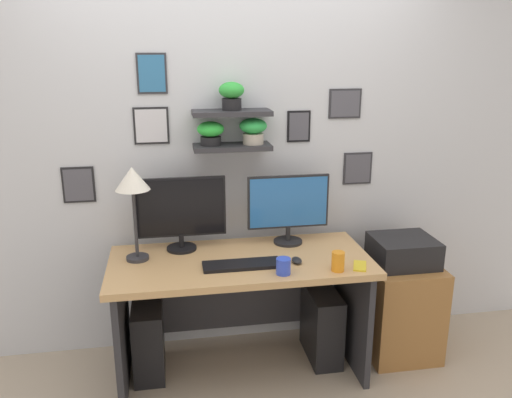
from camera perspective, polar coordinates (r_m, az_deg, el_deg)
The scene contains 15 objects.
ground_plane at distance 3.41m, azimuth -1.59°, elevation -18.27°, with size 8.00×8.00×0.00m, color tan.
back_wall_assembly at distance 3.29m, azimuth -2.88°, elevation 6.15°, with size 4.40×0.24×2.70m.
desk at distance 3.18m, azimuth -1.81°, elevation -9.77°, with size 1.52×0.68×0.75m.
monitor_left at distance 3.14m, azimuth -8.32°, elevation -1.33°, with size 0.55×0.18×0.45m.
monitor_right at distance 3.22m, azimuth 3.56°, elevation -0.79°, with size 0.51×0.18×0.43m.
keyboard at distance 2.95m, azimuth -1.56°, elevation -7.21°, with size 0.44×0.14×0.02m, color black.
computer_mouse at distance 3.00m, azimuth 4.49°, elevation -6.72°, with size 0.06×0.09×0.03m, color black.
desk_lamp at distance 2.98m, azimuth -13.37°, elevation 1.50°, with size 0.19×0.19×0.55m.
cell_phone at distance 3.00m, azimuth 11.31°, elevation -7.21°, with size 0.07×0.14×0.01m, color yellow.
coffee_mug at distance 2.84m, azimuth 3.02°, elevation -7.37°, with size 0.08×0.08×0.09m, color blue.
water_cup at distance 2.91m, azimuth 8.98°, elevation -6.77°, with size 0.07×0.07×0.11m, color orange.
drawer_cabinet at distance 3.58m, azimuth 15.33°, elevation -11.34°, with size 0.44×0.50×0.62m, color #9E6B38.
printer at distance 3.42m, azimuth 15.83°, elevation -5.49°, with size 0.38×0.34×0.17m, color black.
computer_tower_left at distance 3.36m, azimuth -11.68°, elevation -14.67°, with size 0.18×0.40×0.45m, color black.
computer_tower_right at distance 3.45m, azimuth 7.21°, elevation -13.44°, with size 0.18×0.40×0.46m, color black.
Camera 1 is at (-0.39, -2.78, 1.94)m, focal length 36.49 mm.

